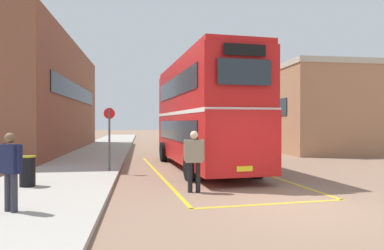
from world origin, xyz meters
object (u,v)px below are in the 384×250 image
(pedestrian_boarding, at_px, (194,156))
(bus_stop_sign, at_px, (109,133))
(litter_bin, at_px, (27,171))
(single_deck_bus, at_px, (216,126))
(double_decker_bus, at_px, (202,112))
(pedestrian_waiting_near, at_px, (11,166))

(pedestrian_boarding, xyz_separation_m, bus_stop_sign, (-2.79, 4.05, 0.59))
(pedestrian_boarding, bearing_deg, bus_stop_sign, 124.56)
(litter_bin, relative_size, bus_stop_sign, 0.37)
(single_deck_bus, height_order, pedestrian_boarding, single_deck_bus)
(single_deck_bus, relative_size, pedestrian_boarding, 4.52)
(double_decker_bus, bearing_deg, bus_stop_sign, -164.06)
(pedestrian_boarding, relative_size, pedestrian_waiting_near, 1.06)
(bus_stop_sign, bearing_deg, double_decker_bus, 15.94)
(pedestrian_boarding, bearing_deg, double_decker_bus, 77.32)
(single_deck_bus, bearing_deg, bus_stop_sign, -113.52)
(double_decker_bus, distance_m, pedestrian_boarding, 5.51)
(single_deck_bus, xyz_separation_m, pedestrian_waiting_near, (-10.19, -26.10, -0.51))
(pedestrian_boarding, height_order, pedestrian_waiting_near, pedestrian_waiting_near)
(bus_stop_sign, bearing_deg, litter_bin, -124.16)
(double_decker_bus, relative_size, pedestrian_boarding, 5.58)
(pedestrian_waiting_near, relative_size, bus_stop_sign, 0.68)
(double_decker_bus, xyz_separation_m, single_deck_bus, (4.72, 18.80, -0.88))
(single_deck_bus, bearing_deg, pedestrian_boarding, -103.79)
(pedestrian_waiting_near, xyz_separation_m, bus_stop_sign, (1.51, 6.17, 0.52))
(bus_stop_sign, bearing_deg, pedestrian_waiting_near, -103.77)
(double_decker_bus, height_order, pedestrian_boarding, double_decker_bus)
(bus_stop_sign, bearing_deg, pedestrian_boarding, -55.44)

